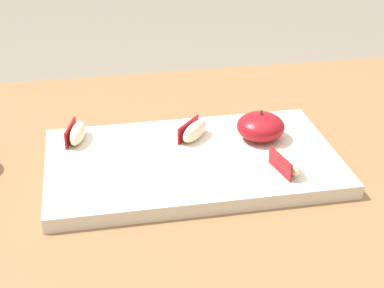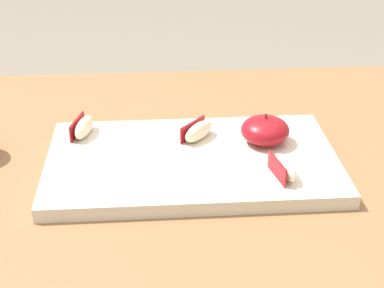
{
  "view_description": "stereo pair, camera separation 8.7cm",
  "coord_description": "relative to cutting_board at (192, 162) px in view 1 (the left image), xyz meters",
  "views": [
    {
      "loc": [
        -0.16,
        -0.74,
        1.22
      ],
      "look_at": [
        -0.01,
        0.01,
        0.81
      ],
      "focal_mm": 55.31,
      "sensor_mm": 36.0,
      "label": 1
    },
    {
      "loc": [
        -0.07,
        -0.75,
        1.22
      ],
      "look_at": [
        -0.01,
        0.01,
        0.81
      ],
      "focal_mm": 55.31,
      "sensor_mm": 36.0,
      "label": 2
    }
  ],
  "objects": [
    {
      "name": "dining_table",
      "position": [
        0.01,
        -0.01,
        -0.12
      ],
      "size": [
        1.25,
        0.82,
        0.77
      ],
      "color": "brown",
      "rests_on": "ground_plane"
    },
    {
      "name": "apple_wedge_back",
      "position": [
        0.01,
        0.05,
        0.02
      ],
      "size": [
        0.06,
        0.06,
        0.03
      ],
      "color": "beige",
      "rests_on": "cutting_board"
    },
    {
      "name": "apple_wedge_middle",
      "position": [
        0.12,
        -0.07,
        0.02
      ],
      "size": [
        0.04,
        0.07,
        0.03
      ],
      "color": "beige",
      "rests_on": "cutting_board"
    },
    {
      "name": "cutting_board",
      "position": [
        0.0,
        0.0,
        0.0
      ],
      "size": [
        0.43,
        0.25,
        0.02
      ],
      "color": "beige",
      "rests_on": "dining_table"
    },
    {
      "name": "apple_half_skin_up",
      "position": [
        0.12,
        0.04,
        0.03
      ],
      "size": [
        0.07,
        0.07,
        0.05
      ],
      "color": "maroon",
      "rests_on": "cutting_board"
    },
    {
      "name": "apple_wedge_near_knife",
      "position": [
        -0.17,
        0.08,
        0.02
      ],
      "size": [
        0.04,
        0.07,
        0.03
      ],
      "color": "beige",
      "rests_on": "cutting_board"
    }
  ]
}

